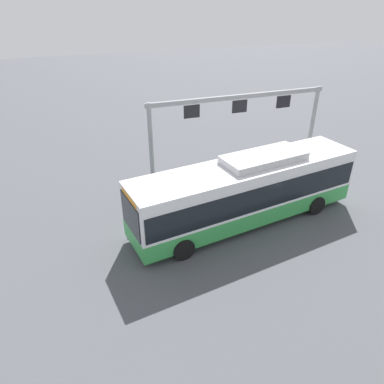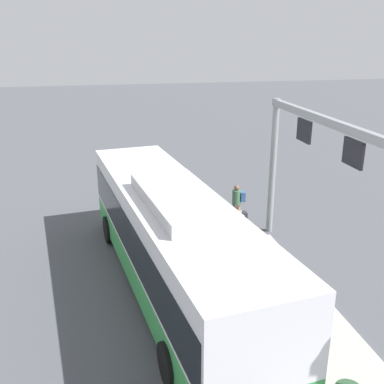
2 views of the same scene
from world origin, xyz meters
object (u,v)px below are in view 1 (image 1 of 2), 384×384
at_px(bus_main, 247,189).
at_px(person_waiting_near, 189,185).
at_px(person_boarding, 140,189).
at_px(trash_bin, 312,172).
at_px(person_waiting_mid, 175,193).

height_order(bus_main, person_waiting_near, bus_main).
relative_size(bus_main, person_boarding, 7.15).
bearing_deg(person_boarding, trash_bin, 91.40).
distance_m(person_boarding, person_waiting_mid, 1.90).
bearing_deg(person_waiting_near, bus_main, 34.56).
distance_m(bus_main, person_waiting_mid, 3.89).
distance_m(person_boarding, person_waiting_near, 2.64).
height_order(person_boarding, trash_bin, person_boarding).
bearing_deg(trash_bin, person_waiting_mid, -0.13).
height_order(person_waiting_mid, trash_bin, person_waiting_mid).
bearing_deg(person_waiting_near, person_boarding, -109.52).
distance_m(bus_main, trash_bin, 6.40).
xyz_separation_m(person_waiting_mid, trash_bin, (-8.69, 0.02, -0.28)).
height_order(bus_main, person_boarding, bus_main).
bearing_deg(trash_bin, person_boarding, -5.63).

